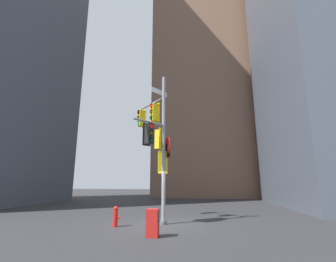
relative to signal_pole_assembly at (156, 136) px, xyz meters
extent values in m
plane|color=#2D2D30|center=(0.48, -0.29, -4.38)|extent=(120.00, 120.00, 0.00)
cube|color=brown|center=(3.10, 26.11, 15.52)|extent=(15.62, 15.62, 39.81)
cylinder|color=gray|center=(0.48, -0.29, -0.59)|extent=(0.19, 0.19, 7.59)
cylinder|color=#595B5E|center=(0.48, -0.29, -4.30)|extent=(0.33, 0.33, 0.16)
cylinder|color=gray|center=(-0.49, 0.69, 2.03)|extent=(2.01, 2.02, 0.10)
cylinder|color=gray|center=(-0.11, -1.06, 0.50)|extent=(1.26, 1.60, 0.10)
cube|color=yellow|center=(-0.06, 0.53, 1.43)|extent=(0.36, 0.36, 1.14)
cube|color=yellow|center=(-0.20, 0.39, 1.43)|extent=(0.48, 0.48, 1.00)
cylinder|color=red|center=(-0.34, 0.25, 1.78)|extent=(0.18, 0.18, 0.20)
cube|color=black|center=(-0.34, 0.25, 1.90)|extent=(0.21, 0.21, 0.02)
cylinder|color=#3C2C06|center=(-0.34, 0.25, 1.43)|extent=(0.18, 0.18, 0.20)
cube|color=black|center=(-0.34, 0.25, 1.55)|extent=(0.21, 0.21, 0.02)
cylinder|color=#06311C|center=(-0.34, 0.25, 1.08)|extent=(0.18, 0.18, 0.20)
cube|color=black|center=(-0.34, 0.25, 1.20)|extent=(0.21, 0.21, 0.02)
cube|color=yellow|center=(-1.12, 1.60, 1.43)|extent=(0.36, 0.36, 1.14)
cube|color=yellow|center=(-1.26, 1.46, 1.43)|extent=(0.48, 0.48, 1.00)
cylinder|color=#360605|center=(-1.40, 1.32, 1.78)|extent=(0.18, 0.18, 0.20)
cube|color=black|center=(-1.41, 1.32, 1.90)|extent=(0.21, 0.21, 0.02)
cylinder|color=#3C2C06|center=(-1.40, 1.32, 1.43)|extent=(0.18, 0.18, 0.20)
cube|color=black|center=(-1.41, 1.32, 1.55)|extent=(0.21, 0.21, 0.02)
cylinder|color=#19C672|center=(-1.40, 1.32, 1.08)|extent=(0.18, 0.18, 0.20)
cube|color=black|center=(-1.41, 1.32, 1.20)|extent=(0.21, 0.21, 0.02)
cube|color=black|center=(-0.26, -0.94, -0.10)|extent=(0.32, 0.40, 1.14)
cube|color=black|center=(-0.11, -1.06, -0.10)|extent=(0.48, 0.48, 1.00)
cylinder|color=red|center=(0.05, -1.18, 0.25)|extent=(0.17, 0.20, 0.20)
cube|color=black|center=(0.05, -1.18, 0.37)|extent=(0.19, 0.22, 0.02)
cylinder|color=#3C2C06|center=(0.05, -1.18, -0.10)|extent=(0.17, 0.20, 0.20)
cube|color=black|center=(0.05, -1.18, 0.02)|extent=(0.19, 0.22, 0.02)
cylinder|color=#06311C|center=(0.05, -1.18, -0.45)|extent=(0.17, 0.20, 0.20)
cube|color=black|center=(0.05, -1.18, -0.33)|extent=(0.19, 0.22, 0.02)
cube|color=yellow|center=(0.44, -0.20, -1.41)|extent=(0.44, 0.24, 1.14)
cube|color=yellow|center=(0.35, -0.03, -1.41)|extent=(0.46, 0.46, 1.00)
cylinder|color=red|center=(0.26, 0.15, -1.06)|extent=(0.21, 0.14, 0.20)
cube|color=black|center=(0.26, 0.16, -0.94)|extent=(0.23, 0.16, 0.02)
cylinder|color=#3C2C06|center=(0.26, 0.15, -1.41)|extent=(0.21, 0.14, 0.20)
cube|color=black|center=(0.26, 0.16, -1.29)|extent=(0.23, 0.16, 0.02)
cylinder|color=#06311C|center=(0.26, 0.15, -1.76)|extent=(0.21, 0.14, 0.20)
cube|color=black|center=(0.26, 0.16, -1.64)|extent=(0.23, 0.16, 0.02)
cube|color=yellow|center=(0.39, -0.24, -0.22)|extent=(0.24, 0.44, 1.14)
cube|color=yellow|center=(0.22, -0.16, -0.22)|extent=(0.45, 0.45, 1.00)
cylinder|color=#360605|center=(0.04, -0.07, 0.13)|extent=(0.14, 0.21, 0.20)
cube|color=black|center=(0.03, -0.07, 0.25)|extent=(0.16, 0.23, 0.02)
cylinder|color=#3C2C06|center=(0.04, -0.07, -0.22)|extent=(0.14, 0.21, 0.20)
cube|color=black|center=(0.03, -0.07, -0.10)|extent=(0.16, 0.23, 0.02)
cylinder|color=#19C672|center=(0.04, -0.07, -0.57)|extent=(0.14, 0.21, 0.20)
cube|color=black|center=(0.03, -0.07, -0.45)|extent=(0.16, 0.23, 0.02)
cube|color=white|center=(0.19, -0.10, 2.45)|extent=(0.68, 1.05, 0.28)
cube|color=#19479E|center=(0.19, -0.10, 2.45)|extent=(0.65, 1.01, 0.24)
cube|color=red|center=(0.67, -0.17, -0.56)|extent=(0.35, 0.56, 0.80)
cube|color=white|center=(0.67, -0.17, -0.56)|extent=(0.32, 0.52, 0.76)
cube|color=black|center=(0.66, -0.17, -0.82)|extent=(0.35, 0.51, 0.72)
cube|color=white|center=(0.66, -0.17, -0.82)|extent=(0.32, 0.47, 0.68)
cylinder|color=red|center=(-1.56, -1.25, -4.02)|extent=(0.22, 0.22, 0.72)
sphere|color=red|center=(-1.56, -1.25, -3.60)|extent=(0.23, 0.23, 0.23)
cylinder|color=red|center=(-1.40, -1.25, -3.99)|extent=(0.10, 0.09, 0.09)
cube|color=red|center=(0.58, -3.00, -3.89)|extent=(0.44, 0.36, 0.99)
cube|color=black|center=(0.80, -3.00, -3.69)|extent=(0.01, 0.29, 0.36)
camera|label=1|loc=(2.61, -11.90, -2.44)|focal=24.87mm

